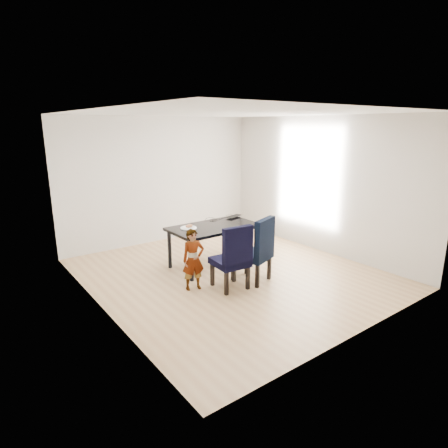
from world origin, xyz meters
TOP-DOWN VIEW (x-y plane):
  - floor at (0.00, 0.00)m, footprint 4.50×5.00m
  - ceiling at (0.00, 0.00)m, footprint 4.50×5.00m
  - wall_back at (0.00, 2.50)m, footprint 4.50×0.01m
  - wall_front at (0.00, -2.50)m, footprint 4.50×0.01m
  - wall_left at (-2.25, 0.00)m, footprint 0.01×5.00m
  - wall_right at (2.25, 0.00)m, footprint 0.01×5.00m
  - dining_table at (0.00, 0.50)m, footprint 1.60×0.90m
  - chair_left at (-0.37, -0.45)m, footprint 0.54×0.56m
  - chair_right at (0.09, -0.45)m, footprint 0.68×0.69m
  - child at (-0.86, -0.15)m, footprint 0.40×0.31m
  - plate at (-0.45, 0.64)m, footprint 0.33×0.33m
  - sandwich at (-0.45, 0.63)m, footprint 0.16×0.10m
  - laptop at (0.68, 0.85)m, footprint 0.42×0.33m
  - cable_tangle at (0.22, 0.82)m, footprint 0.17×0.17m

SIDE VIEW (x-z plane):
  - floor at x=0.00m, z-range -0.01..0.00m
  - dining_table at x=0.00m, z-range 0.00..0.75m
  - child at x=-0.86m, z-range 0.00..0.97m
  - chair_left at x=-0.37m, z-range 0.00..1.05m
  - chair_right at x=0.09m, z-range 0.00..1.09m
  - cable_tangle at x=0.22m, z-range 0.75..0.76m
  - plate at x=-0.45m, z-range 0.75..0.77m
  - laptop at x=0.68m, z-range 0.75..0.78m
  - sandwich at x=-0.45m, z-range 0.77..0.82m
  - wall_back at x=0.00m, z-range 0.00..2.70m
  - wall_front at x=0.00m, z-range 0.00..2.70m
  - wall_left at x=-2.25m, z-range 0.00..2.70m
  - wall_right at x=2.25m, z-range 0.00..2.70m
  - ceiling at x=0.00m, z-range 2.70..2.71m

